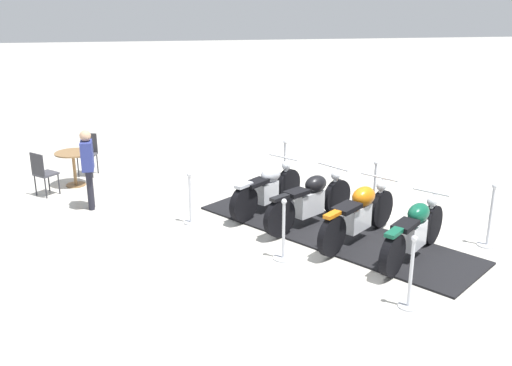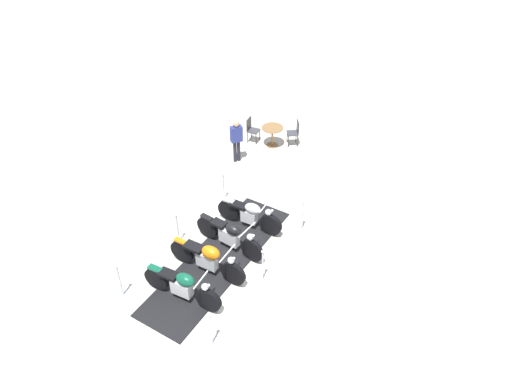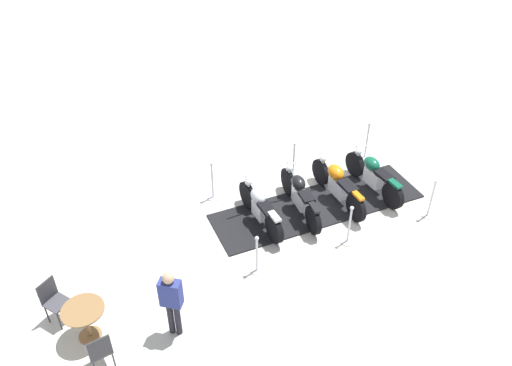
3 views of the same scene
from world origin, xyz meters
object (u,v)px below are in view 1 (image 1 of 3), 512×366
at_px(motorcycle_forest, 414,231).
at_px(bystander_person, 88,163).
at_px(stanchion_left_rear, 190,205).
at_px(stanchion_left_mid, 283,241).
at_px(motorcycle_black, 311,200).
at_px(cafe_chair_across_table, 88,151).
at_px(stanchion_right_front, 489,226).
at_px(stanchion_right_rear, 285,172).
at_px(stanchion_left_front, 410,282).
at_px(motorcycle_chrome, 268,188).
at_px(cafe_table, 74,160).
at_px(stanchion_right_mid, 374,198).
at_px(cafe_chair_near_table, 43,171).
at_px(motorcycle_copper, 359,212).

distance_m(motorcycle_forest, bystander_person, 6.35).
relative_size(stanchion_left_rear, bystander_person, 0.62).
height_order(stanchion_left_rear, stanchion_left_mid, stanchion_left_mid).
bearing_deg(bystander_person, stanchion_left_mid, -43.07).
bearing_deg(bystander_person, stanchion_left_rear, -31.86).
distance_m(motorcycle_black, cafe_chair_across_table, 5.92).
distance_m(motorcycle_black, stanchion_right_front, 3.12).
height_order(motorcycle_black, cafe_chair_across_table, motorcycle_black).
distance_m(stanchion_left_mid, stanchion_right_rear, 3.59).
distance_m(stanchion_left_mid, stanchion_left_front, 2.28).
xyz_separation_m(stanchion_left_mid, bystander_person, (2.82, 3.41, 0.64)).
relative_size(motorcycle_chrome, stanchion_right_rear, 1.49).
xyz_separation_m(stanchion_left_front, cafe_table, (6.12, 5.39, 0.19)).
bearing_deg(stanchion_left_front, stanchion_right_rear, 8.16).
xyz_separation_m(stanchion_right_mid, cafe_chair_near_table, (1.98, 6.63, 0.22)).
distance_m(stanchion_right_front, cafe_table, 8.70).
height_order(cafe_table, cafe_chair_near_table, cafe_chair_near_table).
relative_size(stanchion_left_rear, stanchion_left_mid, 0.96).
distance_m(stanchion_right_rear, stanchion_right_mid, 2.28).
bearing_deg(stanchion_right_mid, stanchion_left_rear, 90.10).
distance_m(motorcycle_black, stanchion_left_mid, 1.53).
bearing_deg(stanchion_left_rear, motorcycle_chrome, -76.84).
distance_m(stanchion_left_rear, stanchion_right_front, 5.34).
relative_size(motorcycle_forest, motorcycle_black, 0.87).
xyz_separation_m(stanchion_right_front, cafe_chair_across_table, (5.15, 7.32, 0.20)).
height_order(motorcycle_black, bystander_person, bystander_person).
bearing_deg(motorcycle_chrome, stanchion_right_mid, -52.17).
distance_m(cafe_table, bystander_person, 1.68).
height_order(cafe_table, cafe_chair_across_table, cafe_chair_across_table).
relative_size(motorcycle_black, stanchion_left_rear, 1.92).
height_order(stanchion_left_mid, stanchion_right_rear, stanchion_right_rear).
distance_m(stanchion_left_rear, cafe_table, 3.61).
bearing_deg(stanchion_left_rear, cafe_chair_across_table, 33.88).
distance_m(motorcycle_copper, stanchion_right_rear, 3.12).
height_order(motorcycle_copper, cafe_table, motorcycle_copper).
bearing_deg(stanchion_left_rear, bystander_person, 61.62).
xyz_separation_m(motorcycle_forest, stanchion_right_front, (0.33, -1.50, -0.13)).
bearing_deg(stanchion_right_rear, motorcycle_copper, -166.25).
xyz_separation_m(stanchion_left_rear, stanchion_right_front, (-1.75, -5.04, 0.01)).
xyz_separation_m(motorcycle_forest, stanchion_left_rear, (2.08, 3.55, -0.15)).
bearing_deg(stanchion_left_front, bystander_person, 46.71).
distance_m(motorcycle_black, stanchion_right_rear, 2.22).
bearing_deg(stanchion_right_mid, cafe_chair_near_table, 73.41).
height_order(motorcycle_copper, stanchion_left_rear, motorcycle_copper).
relative_size(stanchion_left_front, stanchion_right_front, 0.96).
height_order(stanchion_right_front, bystander_person, bystander_person).
bearing_deg(motorcycle_chrome, stanchion_right_rear, 23.96).
bearing_deg(stanchion_right_front, bystander_person, 68.12).
height_order(motorcycle_copper, bystander_person, bystander_person).
bearing_deg(stanchion_right_mid, cafe_table, 66.92).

